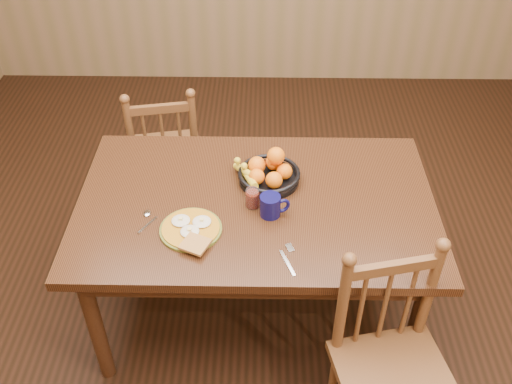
{
  "coord_description": "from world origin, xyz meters",
  "views": [
    {
      "loc": [
        0.03,
        -1.93,
        2.42
      ],
      "look_at": [
        0.0,
        0.0,
        0.8
      ],
      "focal_mm": 40.0,
      "sensor_mm": 36.0,
      "label": 1
    }
  ],
  "objects_px": {
    "breakfast_plate": "(191,229)",
    "coffee_mug": "(271,206)",
    "chair_near": "(391,366)",
    "fruit_bowl": "(268,173)",
    "chair_far": "(166,154)",
    "dining_table": "(256,215)"
  },
  "relations": [
    {
      "from": "chair_far",
      "to": "chair_near",
      "type": "distance_m",
      "value": 1.78
    },
    {
      "from": "chair_near",
      "to": "coffee_mug",
      "type": "height_order",
      "value": "chair_near"
    },
    {
      "from": "chair_near",
      "to": "coffee_mug",
      "type": "distance_m",
      "value": 0.81
    },
    {
      "from": "chair_far",
      "to": "coffee_mug",
      "type": "height_order",
      "value": "chair_far"
    },
    {
      "from": "breakfast_plate",
      "to": "coffee_mug",
      "type": "xyz_separation_m",
      "value": [
        0.34,
        0.11,
        0.04
      ]
    },
    {
      "from": "coffee_mug",
      "to": "fruit_bowl",
      "type": "relative_size",
      "value": 0.41
    },
    {
      "from": "dining_table",
      "to": "chair_far",
      "type": "distance_m",
      "value": 0.96
    },
    {
      "from": "chair_near",
      "to": "breakfast_plate",
      "type": "xyz_separation_m",
      "value": [
        -0.81,
        0.45,
        0.3
      ]
    },
    {
      "from": "dining_table",
      "to": "chair_near",
      "type": "relative_size",
      "value": 1.68
    },
    {
      "from": "fruit_bowl",
      "to": "coffee_mug",
      "type": "bearing_deg",
      "value": -86.8
    },
    {
      "from": "breakfast_plate",
      "to": "coffee_mug",
      "type": "distance_m",
      "value": 0.36
    },
    {
      "from": "chair_far",
      "to": "chair_near",
      "type": "bearing_deg",
      "value": 116.76
    },
    {
      "from": "chair_near",
      "to": "dining_table",
      "type": "bearing_deg",
      "value": 117.1
    },
    {
      "from": "breakfast_plate",
      "to": "coffee_mug",
      "type": "height_order",
      "value": "coffee_mug"
    },
    {
      "from": "chair_near",
      "to": "chair_far",
      "type": "bearing_deg",
      "value": 114.82
    },
    {
      "from": "breakfast_plate",
      "to": "fruit_bowl",
      "type": "relative_size",
      "value": 0.94
    },
    {
      "from": "chair_near",
      "to": "coffee_mug",
      "type": "bearing_deg",
      "value": 117.58
    },
    {
      "from": "dining_table",
      "to": "breakfast_plate",
      "type": "xyz_separation_m",
      "value": [
        -0.27,
        -0.2,
        0.1
      ]
    },
    {
      "from": "breakfast_plate",
      "to": "fruit_bowl",
      "type": "height_order",
      "value": "fruit_bowl"
    },
    {
      "from": "breakfast_plate",
      "to": "coffee_mug",
      "type": "bearing_deg",
      "value": 18.44
    },
    {
      "from": "breakfast_plate",
      "to": "dining_table",
      "type": "bearing_deg",
      "value": 36.96
    },
    {
      "from": "coffee_mug",
      "to": "chair_near",
      "type": "bearing_deg",
      "value": -49.81
    }
  ]
}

